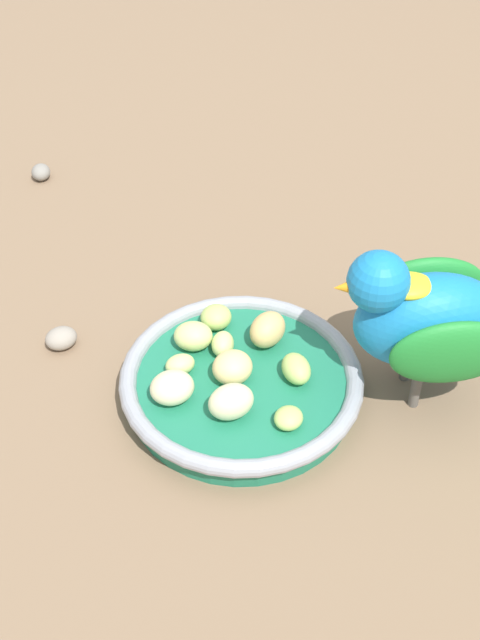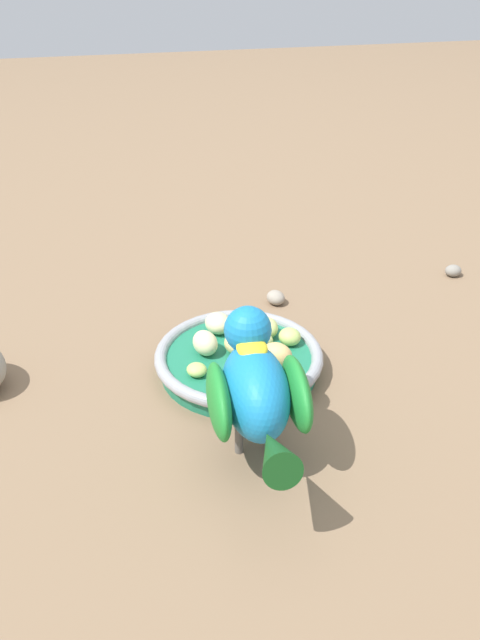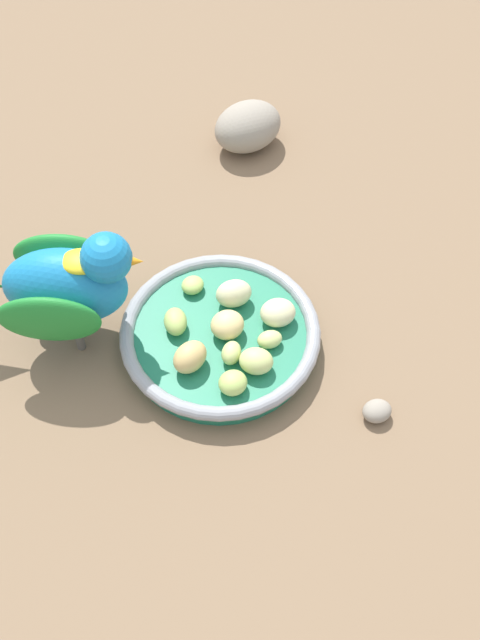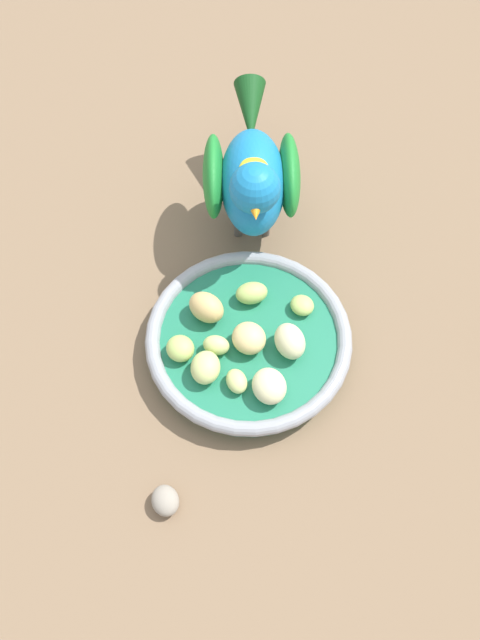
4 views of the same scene
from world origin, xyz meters
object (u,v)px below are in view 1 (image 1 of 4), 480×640
object	(u,v)px
apple_piece_2	(289,418)
apple_piece_3	(172,388)
apple_piece_9	(296,369)
pebble_0	(41,172)
apple_piece_1	(268,330)
apple_piece_6	(216,317)
apple_piece_7	(193,336)
apple_piece_4	(223,344)
feeding_bowl	(238,384)
apple_piece_5	(231,402)
apple_piece_0	(232,367)
parrot	(434,316)
apple_piece_8	(180,364)
pebble_1	(61,338)

from	to	relation	value
apple_piece_2	apple_piece_3	size ratio (longest dim) A/B	0.67
apple_piece_9	pebble_0	bearing A→B (deg)	-58.96
apple_piece_1	apple_piece_6	distance (m)	0.05
apple_piece_7	apple_piece_9	distance (m)	0.09
pebble_0	apple_piece_4	bearing A→B (deg)	116.65
pebble_0	apple_piece_2	bearing A→B (deg)	116.34
feeding_bowl	apple_piece_9	world-z (taller)	apple_piece_9
apple_piece_3	apple_piece_5	distance (m)	0.05
apple_piece_0	apple_piece_9	distance (m)	0.05
parrot	apple_piece_2	bearing A→B (deg)	21.19
apple_piece_0	apple_piece_9	size ratio (longest dim) A/B	1.06
feeding_bowl	pebble_0	world-z (taller)	feeding_bowl
apple_piece_4	apple_piece_7	xyz separation A→B (m)	(0.02, -0.01, 0.00)
apple_piece_2	apple_piece_6	distance (m)	0.13
apple_piece_3	parrot	bearing A→B (deg)	-179.46
apple_piece_5	apple_piece_7	xyz separation A→B (m)	(0.02, -0.08, -0.00)
apple_piece_9	apple_piece_5	bearing A→B (deg)	29.22
apple_piece_4	parrot	bearing A→B (deg)	164.52
apple_piece_6	pebble_0	xyz separation A→B (m)	(0.17, -0.30, -0.02)
apple_piece_8	pebble_0	distance (m)	0.38
apple_piece_4	apple_piece_7	distance (m)	0.03
apple_piece_2	apple_piece_8	size ratio (longest dim) A/B	0.96
apple_piece_0	pebble_1	world-z (taller)	apple_piece_0
pebble_0	apple_piece_3	bearing A→B (deg)	107.65
apple_piece_6	pebble_0	world-z (taller)	apple_piece_6
pebble_1	apple_piece_1	bearing A→B (deg)	166.33
apple_piece_4	apple_piece_8	distance (m)	0.04
apple_piece_1	apple_piece_7	size ratio (longest dim) A/B	1.11
apple_piece_3	apple_piece_0	bearing A→B (deg)	-162.96
apple_piece_3	parrot	distance (m)	0.21
apple_piece_3	parrot	size ratio (longest dim) A/B	0.17
apple_piece_1	apple_piece_4	xyz separation A→B (m)	(0.04, 0.01, -0.00)
feeding_bowl	apple_piece_6	bearing A→B (deg)	-81.03
apple_piece_6	pebble_0	distance (m)	0.34
apple_piece_9	apple_piece_6	bearing A→B (deg)	-51.23
apple_piece_0	apple_piece_3	world-z (taller)	same
apple_piece_7	apple_piece_1	bearing A→B (deg)	177.24
apple_piece_0	apple_piece_6	size ratio (longest dim) A/B	1.22
apple_piece_2	pebble_0	bearing A→B (deg)	-63.66
apple_piece_0	apple_piece_8	xyz separation A→B (m)	(0.04, -0.01, -0.00)
apple_piece_7	pebble_1	bearing A→B (deg)	-19.32
apple_piece_4	pebble_0	bearing A→B (deg)	-63.35
apple_piece_0	parrot	bearing A→B (deg)	175.13
parrot	apple_piece_7	bearing A→B (deg)	-14.44
feeding_bowl	apple_piece_6	size ratio (longest dim) A/B	7.27
apple_piece_5	pebble_0	distance (m)	0.44
apple_piece_5	apple_piece_0	bearing A→B (deg)	-99.11
apple_piece_6	feeding_bowl	bearing A→B (deg)	98.97
parrot	apple_piece_6	bearing A→B (deg)	-23.52
apple_piece_0	apple_piece_5	size ratio (longest dim) A/B	0.92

